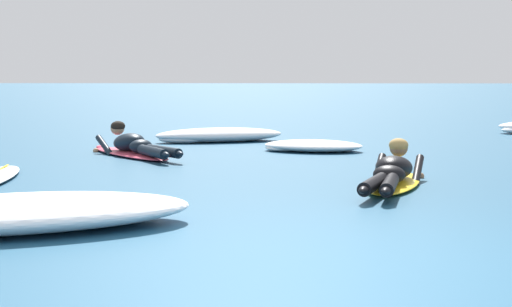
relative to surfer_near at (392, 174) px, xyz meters
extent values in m
plane|color=navy|center=(-0.50, 6.25, -0.14)|extent=(120.00, 120.00, 0.00)
ellipsoid|color=yellow|center=(0.03, 0.10, -0.11)|extent=(1.01, 2.02, 0.07)
ellipsoid|color=yellow|center=(0.26, 0.99, -0.10)|extent=(0.24, 0.24, 0.06)
ellipsoid|color=black|center=(0.04, 0.15, 0.06)|extent=(0.56, 0.78, 0.35)
ellipsoid|color=black|center=(-0.06, -0.24, 0.03)|extent=(0.40, 0.36, 0.20)
cylinder|color=black|center=(-0.28, -0.78, 0.00)|extent=(0.39, 0.85, 0.14)
ellipsoid|color=black|center=(-0.41, -1.19, 0.00)|extent=(0.15, 0.24, 0.08)
cylinder|color=black|center=(-0.13, -0.82, 0.00)|extent=(0.30, 0.86, 0.14)
ellipsoid|color=black|center=(-0.21, -1.24, 0.00)|extent=(0.15, 0.24, 0.08)
cylinder|color=black|center=(-0.08, 0.58, -0.02)|extent=(0.24, 0.61, 0.35)
sphere|color=#8C6647|center=(0.02, 0.96, -0.12)|extent=(0.09, 0.09, 0.09)
cylinder|color=black|center=(0.34, 0.45, -0.02)|extent=(0.24, 0.61, 0.35)
sphere|color=#8C6647|center=(0.44, 0.81, -0.12)|extent=(0.09, 0.09, 0.09)
sphere|color=#8C6647|center=(0.14, 0.55, 0.24)|extent=(0.21, 0.21, 0.21)
ellipsoid|color=#AD894C|center=(0.14, 0.53, 0.27)|extent=(0.26, 0.25, 0.16)
ellipsoid|color=#E54C66|center=(-3.42, 3.25, -0.11)|extent=(1.71, 2.19, 0.07)
ellipsoid|color=#E54C66|center=(-4.04, 4.16, -0.10)|extent=(0.26, 0.27, 0.06)
ellipsoid|color=black|center=(-3.45, 3.29, 0.06)|extent=(0.73, 0.82, 0.35)
ellipsoid|color=black|center=(-3.22, 2.95, 0.03)|extent=(0.44, 0.42, 0.20)
cylinder|color=black|center=(-2.97, 2.43, 0.00)|extent=(0.54, 0.78, 0.14)
ellipsoid|color=black|center=(-2.76, 2.08, 0.00)|extent=(0.21, 0.24, 0.08)
cylinder|color=black|center=(-2.84, 2.52, 0.00)|extent=(0.62, 0.74, 0.14)
ellipsoid|color=black|center=(-2.58, 2.19, 0.00)|extent=(0.21, 0.24, 0.08)
cylinder|color=black|center=(-3.86, 3.49, -0.02)|extent=(0.38, 0.50, 0.32)
sphere|color=tan|center=(-4.06, 3.79, -0.12)|extent=(0.09, 0.09, 0.09)
cylinder|color=black|center=(-3.48, 3.72, -0.02)|extent=(0.38, 0.50, 0.32)
sphere|color=tan|center=(-3.67, 4.00, -0.12)|extent=(0.09, 0.09, 0.09)
sphere|color=tan|center=(-3.69, 3.63, 0.24)|extent=(0.21, 0.21, 0.21)
ellipsoid|color=black|center=(-3.68, 3.62, 0.27)|extent=(0.29, 0.29, 0.16)
ellipsoid|color=white|center=(-3.28, -2.59, 0.00)|extent=(3.04, 2.11, 0.28)
ellipsoid|color=white|center=(-2.69, -2.17, -0.04)|extent=(1.16, 0.93, 0.20)
ellipsoid|color=white|center=(-2.30, 5.69, -0.02)|extent=(2.39, 1.43, 0.25)
ellipsoid|color=white|center=(-1.79, 5.97, -0.05)|extent=(0.88, 0.80, 0.18)
ellipsoid|color=white|center=(-2.92, 5.41, -0.07)|extent=(0.83, 0.43, 0.14)
ellipsoid|color=white|center=(-0.71, 4.02, -0.05)|extent=(1.71, 1.27, 0.18)
ellipsoid|color=white|center=(-0.31, 4.07, -0.08)|extent=(0.60, 0.53, 0.13)
ellipsoid|color=white|center=(-1.18, 4.04, -0.09)|extent=(0.66, 0.59, 0.10)
camera|label=1|loc=(-1.17, -9.20, 1.13)|focal=60.03mm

